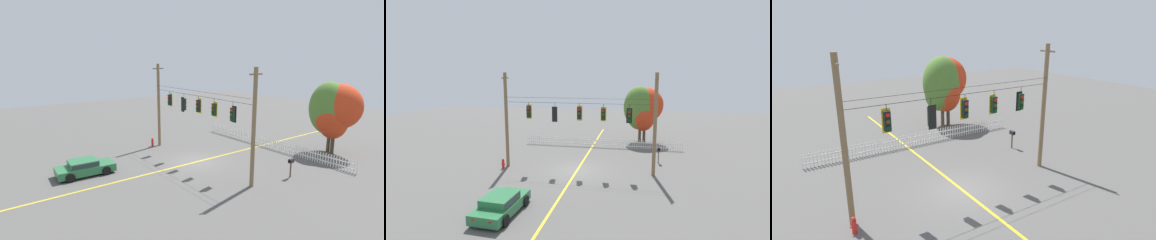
% 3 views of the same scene
% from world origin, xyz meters
% --- Properties ---
extents(ground, '(80.00, 80.00, 0.00)m').
position_xyz_m(ground, '(0.00, 0.00, 0.00)').
color(ground, '#565451').
extents(lane_centerline_stripe, '(0.16, 36.00, 0.01)m').
position_xyz_m(lane_centerline_stripe, '(0.00, 0.00, 0.00)').
color(lane_centerline_stripe, gold).
rests_on(lane_centerline_stripe, ground).
extents(signal_support_span, '(12.31, 1.10, 7.89)m').
position_xyz_m(signal_support_span, '(0.00, -0.00, 4.02)').
color(signal_support_span, brown).
rests_on(signal_support_span, ground).
extents(traffic_signal_southbound_primary, '(0.43, 0.38, 1.38)m').
position_xyz_m(traffic_signal_southbound_primary, '(-4.04, 0.01, 4.71)').
color(traffic_signal_southbound_primary, black).
extents(traffic_signal_westbound_side, '(0.43, 0.38, 1.52)m').
position_xyz_m(traffic_signal_westbound_side, '(-1.81, -0.01, 4.58)').
color(traffic_signal_westbound_side, black).
extents(traffic_signal_eastbound_side, '(0.43, 0.38, 1.39)m').
position_xyz_m(traffic_signal_eastbound_side, '(0.18, 0.01, 4.70)').
color(traffic_signal_eastbound_side, black).
extents(traffic_signal_northbound_secondary, '(0.43, 0.38, 1.38)m').
position_xyz_m(traffic_signal_northbound_secondary, '(2.08, 0.01, 4.68)').
color(traffic_signal_northbound_secondary, black).
extents(traffic_signal_northbound_primary, '(0.43, 0.38, 1.47)m').
position_xyz_m(traffic_signal_northbound_primary, '(4.07, 0.01, 4.61)').
color(traffic_signal_northbound_primary, black).
extents(white_picket_fence, '(16.47, 0.06, 0.98)m').
position_xyz_m(white_picket_fence, '(0.98, 7.84, 0.49)').
color(white_picket_fence, white).
rests_on(white_picket_fence, ground).
extents(autumn_maple_near_fence, '(3.45, 3.24, 6.39)m').
position_xyz_m(autumn_maple_near_fence, '(4.81, 11.19, 3.73)').
color(autumn_maple_near_fence, brown).
rests_on(autumn_maple_near_fence, ground).
extents(autumn_maple_mid, '(3.91, 3.62, 6.24)m').
position_xyz_m(autumn_maple_mid, '(5.33, 11.22, 3.81)').
color(autumn_maple_mid, '#473828').
rests_on(autumn_maple_mid, ground).
extents(fire_hydrant, '(0.38, 0.22, 0.83)m').
position_xyz_m(fire_hydrant, '(-6.12, -0.74, 0.41)').
color(fire_hydrant, red).
rests_on(fire_hydrant, ground).
extents(roadside_mailbox, '(0.25, 0.44, 1.40)m').
position_xyz_m(roadside_mailbox, '(6.59, 3.43, 1.14)').
color(roadside_mailbox, brown).
rests_on(roadside_mailbox, ground).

